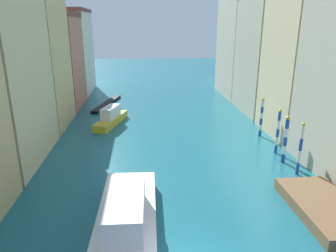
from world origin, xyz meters
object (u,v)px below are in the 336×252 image
at_px(waterfront_dock, 325,208).
at_px(gondola_black, 107,104).
at_px(mooring_pole_2, 278,131).
at_px(mooring_pole_0, 300,149).
at_px(vaporetto_white, 126,223).
at_px(motorboat_0, 111,118).
at_px(mooring_pole_3, 261,117).
at_px(mooring_pole_1, 285,139).

distance_m(waterfront_dock, gondola_black, 34.86).
bearing_deg(mooring_pole_2, mooring_pole_0, -91.00).
height_order(mooring_pole_0, vaporetto_white, mooring_pole_0).
bearing_deg(motorboat_0, vaporetto_white, -82.80).
distance_m(mooring_pole_3, motorboat_0, 17.74).
distance_m(mooring_pole_1, vaporetto_white, 16.48).
height_order(mooring_pole_1, mooring_pole_3, mooring_pole_1).
height_order(waterfront_dock, mooring_pole_3, mooring_pole_3).
relative_size(waterfront_dock, mooring_pole_2, 1.66).
relative_size(mooring_pole_0, vaporetto_white, 0.36).
distance_m(vaporetto_white, gondola_black, 31.95).
bearing_deg(mooring_pole_3, mooring_pole_2, -92.68).
height_order(mooring_pole_1, mooring_pole_2, mooring_pole_2).
bearing_deg(waterfront_dock, mooring_pole_2, 84.70).
xyz_separation_m(mooring_pole_1, mooring_pole_3, (0.44, 6.93, -0.01)).
height_order(mooring_pole_0, mooring_pole_1, mooring_pole_0).
bearing_deg(vaporetto_white, mooring_pole_2, 39.55).
xyz_separation_m(mooring_pole_0, gondola_black, (-17.94, 24.78, -2.06)).
bearing_deg(mooring_pole_3, vaporetto_white, -130.84).
xyz_separation_m(mooring_pole_0, motorboat_0, (-16.46, 14.96, -1.42)).
relative_size(mooring_pole_0, gondola_black, 0.43).
relative_size(mooring_pole_3, motorboat_0, 0.58).
bearing_deg(mooring_pole_2, mooring_pole_3, 87.32).
distance_m(mooring_pole_0, mooring_pole_1, 2.40).
bearing_deg(motorboat_0, mooring_pole_2, -32.32).
relative_size(mooring_pole_2, motorboat_0, 0.58).
xyz_separation_m(mooring_pole_3, vaporetto_white, (-14.01, -16.20, -1.25)).
bearing_deg(waterfront_dock, motorboat_0, 127.19).
distance_m(gondola_black, motorboat_0, 9.95).
relative_size(waterfront_dock, vaporetto_white, 0.59).
distance_m(mooring_pole_0, gondola_black, 30.66).
bearing_deg(mooring_pole_1, vaporetto_white, -145.63).
xyz_separation_m(waterfront_dock, gondola_black, (-17.08, 30.38, -0.19)).
bearing_deg(mooring_pole_3, gondola_black, 139.73).
bearing_deg(mooring_pole_0, mooring_pole_3, 88.13).
height_order(vaporetto_white, gondola_black, vaporetto_white).
bearing_deg(mooring_pole_0, vaporetto_white, -153.34).
bearing_deg(gondola_black, waterfront_dock, -60.66).
relative_size(mooring_pole_2, mooring_pole_3, 1.01).
height_order(mooring_pole_2, gondola_black, mooring_pole_2).
xyz_separation_m(mooring_pole_1, motorboat_0, (-16.32, 12.57, -1.36)).
bearing_deg(mooring_pole_1, mooring_pole_0, -86.64).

